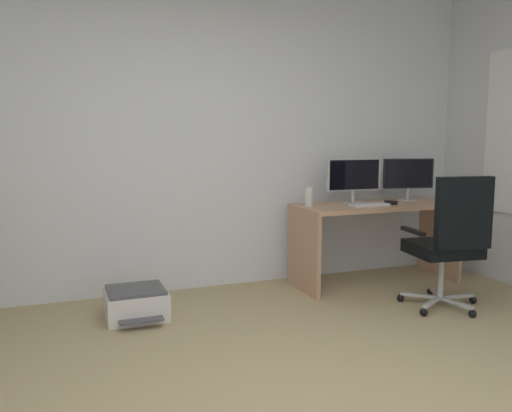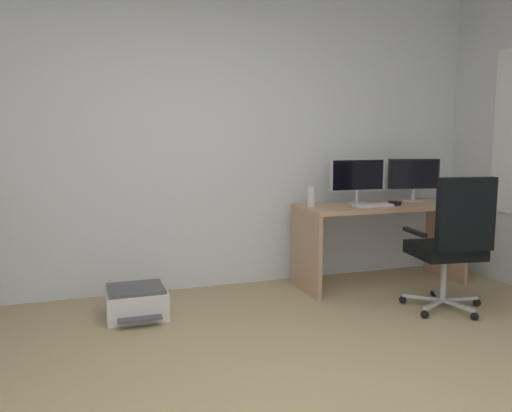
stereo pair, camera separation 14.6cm
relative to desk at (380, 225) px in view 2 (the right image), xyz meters
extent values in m
cube|color=silver|center=(-1.69, 0.47, 0.85)|extent=(5.58, 0.10, 2.77)
cube|color=tan|center=(0.00, 0.00, 0.17)|extent=(1.49, 0.60, 0.04)
cube|color=tan|center=(-0.73, 0.00, -0.19)|extent=(0.04, 0.58, 0.69)
cube|color=tan|center=(0.73, 0.00, -0.19)|extent=(0.04, 0.58, 0.69)
cylinder|color=#B2B5B7|center=(-0.18, 0.11, 0.20)|extent=(0.18, 0.18, 0.01)
cylinder|color=#B2B5B7|center=(-0.18, 0.11, 0.26)|extent=(0.03, 0.03, 0.12)
cube|color=#B7BABC|center=(-0.18, 0.11, 0.45)|extent=(0.53, 0.06, 0.29)
cube|color=black|center=(-0.18, 0.09, 0.45)|extent=(0.49, 0.02, 0.27)
cylinder|color=#B2B5B7|center=(0.42, 0.11, 0.20)|extent=(0.18, 0.18, 0.01)
cylinder|color=#B2B5B7|center=(0.42, 0.11, 0.26)|extent=(0.03, 0.03, 0.12)
cube|color=black|center=(0.42, 0.11, 0.44)|extent=(0.48, 0.14, 0.28)
cube|color=black|center=(0.41, 0.09, 0.44)|extent=(0.44, 0.11, 0.26)
cube|color=silver|center=(-0.14, -0.10, 0.20)|extent=(0.34, 0.14, 0.02)
cube|color=black|center=(0.09, -0.09, 0.21)|extent=(0.08, 0.11, 0.03)
cylinder|color=silver|center=(-0.65, 0.06, 0.28)|extent=(0.07, 0.07, 0.17)
cube|color=#B7BABC|center=(0.24, -0.79, -0.47)|extent=(0.30, 0.07, 0.02)
sphere|color=black|center=(0.39, -0.81, -0.51)|extent=(0.06, 0.06, 0.06)
cube|color=#B7BABC|center=(0.16, -0.64, -0.47)|extent=(0.16, 0.28, 0.02)
sphere|color=black|center=(0.22, -0.50, -0.51)|extent=(0.06, 0.06, 0.06)
cube|color=#B7BABC|center=(-0.02, -0.67, -0.47)|extent=(0.24, 0.23, 0.02)
sphere|color=black|center=(-0.12, -0.56, -0.51)|extent=(0.06, 0.06, 0.06)
cube|color=#B7BABC|center=(-0.04, -0.84, -0.47)|extent=(0.28, 0.17, 0.02)
sphere|color=black|center=(-0.17, -0.91, -0.51)|extent=(0.06, 0.06, 0.06)
cube|color=#B7BABC|center=(0.12, -0.92, -0.47)|extent=(0.08, 0.30, 0.02)
sphere|color=black|center=(0.14, -1.07, -0.51)|extent=(0.06, 0.06, 0.06)
cylinder|color=#B7BABC|center=(0.09, -0.77, -0.30)|extent=(0.04, 0.04, 0.34)
cube|color=black|center=(0.09, -0.77, -0.07)|extent=(0.53, 0.51, 0.10)
cube|color=black|center=(0.05, -1.02, 0.24)|extent=(0.44, 0.13, 0.53)
cube|color=black|center=(-0.16, -0.73, 0.08)|extent=(0.08, 0.31, 0.03)
cube|color=black|center=(0.34, -0.81, 0.08)|extent=(0.08, 0.31, 0.03)
cube|color=silver|center=(-2.18, -0.18, -0.44)|extent=(0.44, 0.39, 0.20)
cube|color=#4C4C51|center=(-2.18, -0.18, -0.33)|extent=(0.40, 0.36, 0.02)
cube|color=#4C4C51|center=(-2.18, -0.41, -0.48)|extent=(0.31, 0.10, 0.01)
camera|label=1|loc=(-2.70, -3.97, 0.79)|focal=36.73mm
camera|label=2|loc=(-2.56, -4.02, 0.79)|focal=36.73mm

